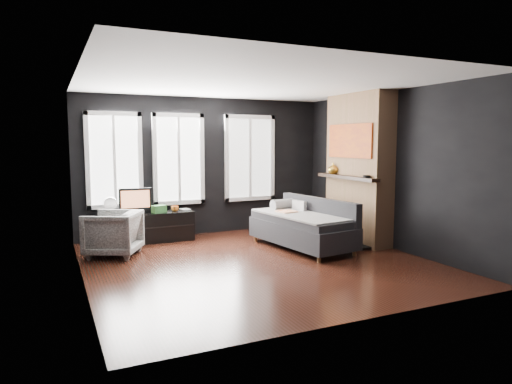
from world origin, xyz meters
name	(u,v)px	position (x,y,z in m)	size (l,w,h in m)	color
floor	(258,262)	(0.00, 0.00, 0.00)	(5.00, 5.00, 0.00)	black
ceiling	(258,82)	(0.00, 0.00, 2.70)	(5.00, 5.00, 0.00)	white
wall_back	(205,166)	(0.00, 2.50, 1.35)	(5.00, 0.02, 2.70)	black
wall_left	(80,180)	(-2.50, 0.00, 1.35)	(0.02, 5.00, 2.70)	black
wall_right	(390,170)	(2.50, 0.00, 1.35)	(0.02, 5.00, 2.70)	black
windows	(183,113)	(-0.45, 2.46, 2.38)	(4.00, 0.16, 1.76)	white
fireplace	(359,168)	(2.30, 0.60, 1.35)	(0.70, 1.62, 2.70)	#93724C
sofa	(302,223)	(1.09, 0.56, 0.43)	(1.00, 2.01, 0.86)	#242527
stripe_pillow	(299,209)	(1.26, 0.94, 0.62)	(0.07, 0.31, 0.31)	gray
armchair	(113,231)	(-1.95, 1.37, 0.40)	(0.78, 0.73, 0.80)	silver
media_console	(150,227)	(-1.20, 2.16, 0.27)	(1.58, 0.49, 0.54)	black
monitor	(135,199)	(-1.44, 2.18, 0.80)	(0.58, 0.13, 0.52)	black
desk_fan	(110,206)	(-1.88, 2.18, 0.71)	(0.23, 0.23, 0.33)	#9D9D9D
mug	(175,208)	(-0.74, 2.09, 0.61)	(0.14, 0.11, 0.14)	#C5621C
book	(181,205)	(-0.58, 2.22, 0.65)	(0.15, 0.02, 0.21)	#C0B495
storage_box	(159,209)	(-1.04, 2.09, 0.61)	(0.24, 0.16, 0.13)	#357835
mantel_vase	(333,169)	(2.05, 1.05, 1.33)	(0.20, 0.21, 0.20)	yellow
mantel_clock	(367,176)	(2.05, 0.05, 1.25)	(0.12, 0.12, 0.04)	black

